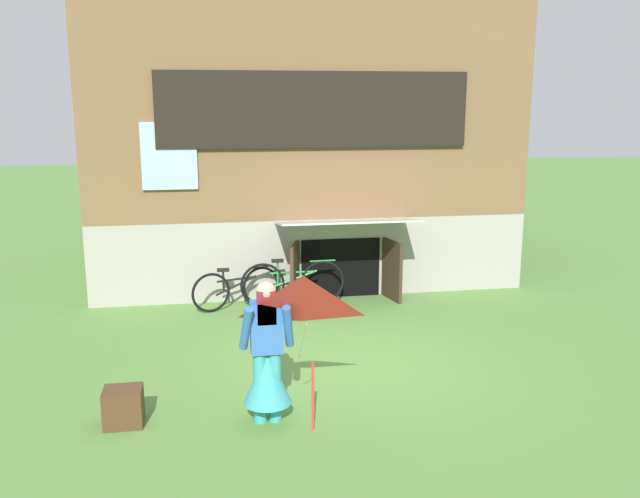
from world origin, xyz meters
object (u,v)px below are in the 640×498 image
at_px(bicycle_green, 293,283).
at_px(wooden_crate, 123,407).
at_px(person, 267,364).
at_px(kite, 303,319).
at_px(bicycle_black, 236,288).

xyz_separation_m(bicycle_green, wooden_crate, (-2.35, -4.04, -0.19)).
height_order(person, wooden_crate, person).
bearing_deg(kite, bicycle_green, 84.03).
distance_m(person, kite, 0.92).
distance_m(person, bicycle_green, 4.30).
distance_m(bicycle_green, wooden_crate, 4.68).
height_order(bicycle_green, bicycle_black, bicycle_green).
bearing_deg(kite, wooden_crate, 158.66).
bearing_deg(kite, person, 119.96).
bearing_deg(wooden_crate, person, -6.57).
distance_m(person, wooden_crate, 1.62).
height_order(bicycle_green, wooden_crate, bicycle_green).
relative_size(bicycle_green, wooden_crate, 4.36).
relative_size(person, kite, 0.94).
distance_m(bicycle_black, wooden_crate, 4.25).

